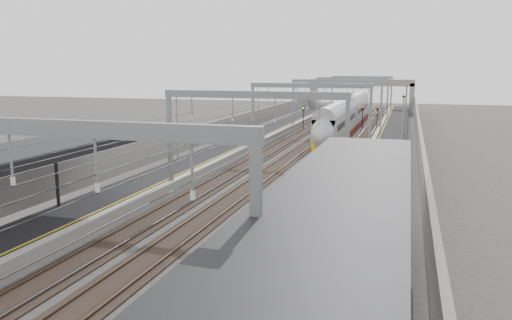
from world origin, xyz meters
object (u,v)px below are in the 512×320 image
Objects in this scene: overbridge at (361,87)px; signal_green at (303,114)px; bench at (360,229)px; train at (345,120)px.

overbridge is 6.33× the size of signal_green.
overbridge reaches higher than signal_green.
overbridge reaches higher than bench.
overbridge is at bearing 81.77° from signal_green.
overbridge is at bearing 95.33° from bench.
train is (1.50, -38.82, -3.33)m from overbridge.
overbridge reaches higher than train.
train is at bearing 97.84° from bench.
bench is at bearing -75.33° from signal_green.
train is 13.30× the size of signal_green.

